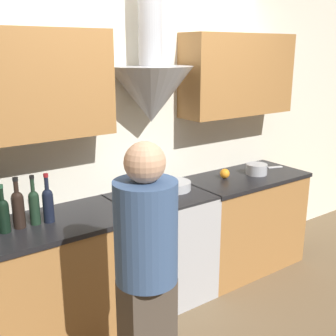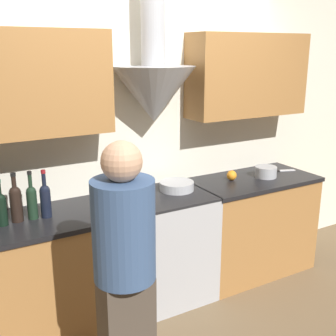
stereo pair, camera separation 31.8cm
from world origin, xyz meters
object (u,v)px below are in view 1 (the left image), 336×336
(mixing_bowl, at_px, (174,186))
(wine_bottle_7, at_px, (18,207))
(wine_bottle_6, at_px, (3,214))
(saucepan, at_px, (257,169))
(stock_pot, at_px, (139,191))
(stove_range, at_px, (161,247))
(orange_fruit, at_px, (225,174))
(person_foreground_left, at_px, (147,275))
(wine_bottle_8, at_px, (34,205))
(wine_bottle_9, at_px, (48,203))

(mixing_bowl, bearing_deg, wine_bottle_7, -178.76)
(wine_bottle_6, xyz_separation_m, saucepan, (2.25, -0.04, -0.08))
(wine_bottle_6, distance_m, stock_pot, 1.02)
(stove_range, bearing_deg, wine_bottle_7, 178.65)
(orange_fruit, xyz_separation_m, saucepan, (0.33, -0.08, 0.00))
(stove_range, bearing_deg, saucepan, -1.68)
(wine_bottle_6, bearing_deg, stock_pot, 2.45)
(saucepan, xyz_separation_m, person_foreground_left, (-1.79, -0.90, -0.07))
(stove_range, distance_m, saucepan, 1.17)
(wine_bottle_8, distance_m, wine_bottle_9, 0.09)
(wine_bottle_9, height_order, orange_fruit, wine_bottle_9)
(wine_bottle_6, bearing_deg, wine_bottle_8, 4.69)
(orange_fruit, bearing_deg, wine_bottle_7, -179.37)
(stove_range, height_order, stock_pot, stock_pot)
(stock_pot, bearing_deg, wine_bottle_9, -176.59)
(stock_pot, relative_size, orange_fruit, 2.64)
(mixing_bowl, relative_size, orange_fruit, 3.21)
(wine_bottle_9, xyz_separation_m, saucepan, (1.96, -0.04, -0.08))
(stove_range, distance_m, person_foreground_left, 1.26)
(orange_fruit, relative_size, saucepan, 0.45)
(wine_bottle_8, xyz_separation_m, mixing_bowl, (1.16, 0.03, -0.10))
(wine_bottle_7, height_order, person_foreground_left, person_foreground_left)
(wine_bottle_7, bearing_deg, mixing_bowl, 1.24)
(wine_bottle_8, bearing_deg, saucepan, -1.51)
(wine_bottle_6, xyz_separation_m, mixing_bowl, (1.36, 0.05, -0.09))
(wine_bottle_6, relative_size, wine_bottle_7, 0.93)
(mixing_bowl, xyz_separation_m, orange_fruit, (0.56, -0.01, 0.01))
(stock_pot, relative_size, person_foreground_left, 0.15)
(wine_bottle_6, relative_size, orange_fruit, 3.59)
(wine_bottle_6, relative_size, person_foreground_left, 0.20)
(stove_range, distance_m, orange_fruit, 0.88)
(wine_bottle_7, relative_size, person_foreground_left, 0.21)
(wine_bottle_7, height_order, wine_bottle_9, wine_bottle_7)
(stove_range, height_order, wine_bottle_8, wine_bottle_8)
(wine_bottle_6, relative_size, mixing_bowl, 1.12)
(saucepan, bearing_deg, person_foreground_left, -153.29)
(stock_pot, xyz_separation_m, mixing_bowl, (0.34, 0.00, -0.03))
(wine_bottle_7, bearing_deg, person_foreground_left, -69.45)
(mixing_bowl, bearing_deg, person_foreground_left, -132.54)
(mixing_bowl, height_order, saucepan, saucepan)
(wine_bottle_6, height_order, orange_fruit, wine_bottle_6)
(wine_bottle_7, xyz_separation_m, stock_pot, (0.92, 0.02, -0.08))
(orange_fruit, bearing_deg, saucepan, -13.20)
(wine_bottle_7, distance_m, orange_fruit, 1.83)
(mixing_bowl, distance_m, orange_fruit, 0.56)
(wine_bottle_8, bearing_deg, wine_bottle_6, -175.31)
(wine_bottle_9, xyz_separation_m, stock_pot, (0.73, 0.04, -0.07))
(mixing_bowl, height_order, person_foreground_left, person_foreground_left)
(wine_bottle_9, relative_size, mixing_bowl, 1.19)
(stock_pot, distance_m, saucepan, 1.23)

